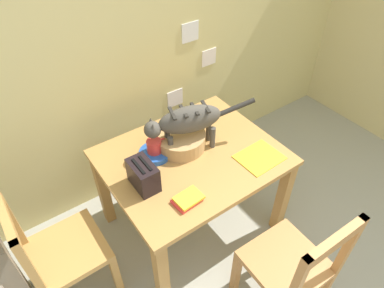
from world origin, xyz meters
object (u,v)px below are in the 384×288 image
(magazine, at_px, (259,157))
(wooden_chair_far, at_px, (60,252))
(saucer_bowl, at_px, (155,153))
(cat, at_px, (187,121))
(book_stack, at_px, (188,199))
(wicker_basket, at_px, (180,140))
(wooden_chair_near, at_px, (292,266))
(toaster, at_px, (143,175))
(coffee_mug, at_px, (155,146))
(dining_table, at_px, (192,165))

(magazine, bearing_deg, wooden_chair_far, 166.07)
(saucer_bowl, height_order, wooden_chair_far, wooden_chair_far)
(cat, height_order, book_stack, cat)
(wicker_basket, relative_size, wooden_chair_far, 0.35)
(wooden_chair_near, xyz_separation_m, wooden_chair_far, (-1.03, 0.84, 0.00))
(book_stack, bearing_deg, saucer_bowl, 84.31)
(book_stack, xyz_separation_m, toaster, (-0.14, 0.25, 0.07))
(cat, distance_m, coffee_mug, 0.26)
(cat, distance_m, wicker_basket, 0.18)
(coffee_mug, height_order, magazine, coffee_mug)
(magazine, bearing_deg, saucer_bowl, 140.92)
(coffee_mug, distance_m, wicker_basket, 0.19)
(coffee_mug, relative_size, book_stack, 0.80)
(dining_table, height_order, saucer_bowl, saucer_bowl)
(book_stack, xyz_separation_m, wooden_chair_far, (-0.70, 0.30, -0.28))
(toaster, bearing_deg, cat, 17.13)
(saucer_bowl, xyz_separation_m, wooden_chair_far, (-0.74, -0.13, -0.28))
(magazine, xyz_separation_m, book_stack, (-0.58, -0.02, 0.02))
(book_stack, bearing_deg, dining_table, 50.85)
(saucer_bowl, relative_size, book_stack, 1.18)
(cat, xyz_separation_m, coffee_mug, (-0.21, 0.06, -0.14))
(saucer_bowl, relative_size, wooden_chair_far, 0.22)
(wooden_chair_far, bearing_deg, cat, 94.04)
(dining_table, xyz_separation_m, toaster, (-0.38, -0.04, 0.18))
(cat, xyz_separation_m, wicker_basket, (-0.03, 0.04, -0.17))
(saucer_bowl, distance_m, magazine, 0.67)
(book_stack, bearing_deg, cat, 55.30)
(wicker_basket, bearing_deg, dining_table, -85.62)
(saucer_bowl, bearing_deg, wooden_chair_far, -169.76)
(wooden_chair_near, distance_m, wooden_chair_far, 1.33)
(coffee_mug, height_order, book_stack, coffee_mug)
(toaster, bearing_deg, dining_table, 6.80)
(wooden_chair_far, bearing_deg, saucer_bowl, 100.01)
(magazine, xyz_separation_m, wooden_chair_far, (-1.28, 0.27, -0.26))
(book_stack, relative_size, toaster, 0.86)
(toaster, height_order, wooden_chair_far, wooden_chair_far)
(saucer_bowl, relative_size, coffee_mug, 1.48)
(cat, xyz_separation_m, toaster, (-0.39, -0.12, -0.14))
(cat, bearing_deg, wooden_chair_far, 110.77)
(wicker_basket, bearing_deg, book_stack, -119.10)
(dining_table, bearing_deg, magazine, -38.08)
(wicker_basket, bearing_deg, coffee_mug, 173.50)
(book_stack, relative_size, wooden_chair_near, 0.18)
(saucer_bowl, distance_m, coffee_mug, 0.06)
(coffee_mug, xyz_separation_m, wicker_basket, (0.18, -0.02, -0.03))
(dining_table, xyz_separation_m, wooden_chair_far, (-0.94, 0.01, -0.17))
(coffee_mug, bearing_deg, book_stack, -96.11)
(magazine, bearing_deg, wicker_basket, 130.35)
(cat, bearing_deg, saucer_bowl, 90.00)
(coffee_mug, xyz_separation_m, magazine, (0.53, -0.41, -0.08))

